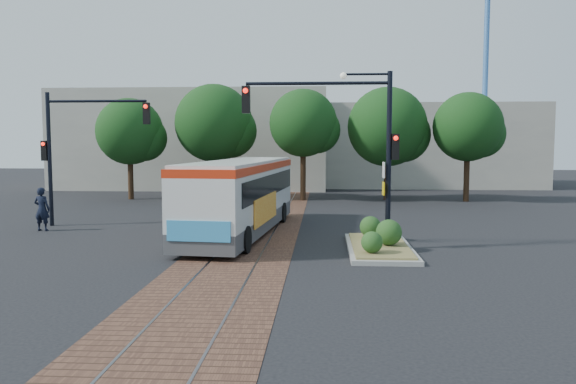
% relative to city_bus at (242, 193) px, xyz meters
% --- Properties ---
extents(ground, '(120.00, 120.00, 0.00)m').
position_rel_city_bus_xyz_m(ground, '(0.54, -2.31, -1.69)').
color(ground, black).
rests_on(ground, ground).
extents(trackbed, '(3.60, 40.00, 0.02)m').
position_rel_city_bus_xyz_m(trackbed, '(0.54, 1.69, -1.68)').
color(trackbed, brown).
rests_on(trackbed, ground).
extents(tree_row, '(26.40, 5.60, 7.67)m').
position_rel_city_bus_xyz_m(tree_row, '(1.75, 14.11, 3.16)').
color(tree_row, '#382314').
rests_on(tree_row, ground).
extents(warehouses, '(40.00, 13.00, 8.00)m').
position_rel_city_bus_xyz_m(warehouses, '(0.01, 26.44, 2.12)').
color(warehouses, '#ADA899').
rests_on(warehouses, ground).
extents(crane, '(8.00, 0.50, 18.00)m').
position_rel_city_bus_xyz_m(crane, '(18.54, 31.69, 9.19)').
color(crane, '#3F72B2').
rests_on(crane, ground).
extents(city_bus, '(3.45, 11.51, 3.03)m').
position_rel_city_bus_xyz_m(city_bus, '(0.00, 0.00, 0.00)').
color(city_bus, '#424245').
rests_on(city_bus, ground).
extents(traffic_island, '(2.20, 5.20, 1.13)m').
position_rel_city_bus_xyz_m(traffic_island, '(5.36, -3.20, -1.36)').
color(traffic_island, gray).
rests_on(traffic_island, ground).
extents(signal_pole_main, '(5.49, 0.46, 6.00)m').
position_rel_city_bus_xyz_m(signal_pole_main, '(4.40, -3.11, 2.47)').
color(signal_pole_main, black).
rests_on(signal_pole_main, ground).
extents(signal_pole_left, '(4.99, 0.34, 6.00)m').
position_rel_city_bus_xyz_m(signal_pole_left, '(-7.83, 1.69, 2.17)').
color(signal_pole_left, black).
rests_on(signal_pole_left, ground).
extents(officer, '(0.72, 0.50, 1.87)m').
position_rel_city_bus_xyz_m(officer, '(-8.61, 0.17, -0.76)').
color(officer, black).
rests_on(officer, ground).
extents(parked_car, '(4.19, 2.00, 1.18)m').
position_rel_city_bus_xyz_m(parked_car, '(-2.83, 12.28, -1.10)').
color(parked_car, black).
rests_on(parked_car, ground).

